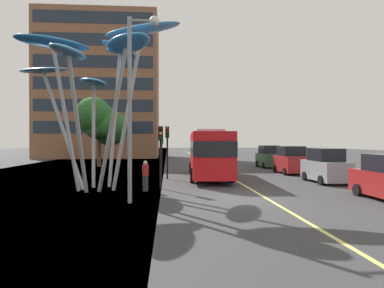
{
  "coord_description": "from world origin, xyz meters",
  "views": [
    {
      "loc": [
        -3.07,
        -15.43,
        2.7
      ],
      "look_at": [
        -1.45,
        7.28,
        2.5
      ],
      "focal_mm": 31.3,
      "sensor_mm": 36.0,
      "label": 1
    }
  ],
  "objects_px": {
    "traffic_light_kerb_near": "(161,144)",
    "car_parked_mid": "(325,167)",
    "car_parked_far": "(291,161)",
    "car_side_street": "(269,157)",
    "street_lamp": "(136,85)",
    "leaf_sculpture": "(97,65)",
    "traffic_light_island_mid": "(162,145)",
    "red_bus": "(209,152)",
    "traffic_light_kerb_far": "(167,141)",
    "pedestrian": "(145,176)"
  },
  "relations": [
    {
      "from": "traffic_light_kerb_near",
      "to": "car_side_street",
      "type": "bearing_deg",
      "value": 53.96
    },
    {
      "from": "leaf_sculpture",
      "to": "car_side_street",
      "type": "height_order",
      "value": "leaf_sculpture"
    },
    {
      "from": "leaf_sculpture",
      "to": "car_parked_far",
      "type": "xyz_separation_m",
      "value": [
        14.01,
        8.42,
        -5.78
      ]
    },
    {
      "from": "traffic_light_kerb_far",
      "to": "traffic_light_kerb_near",
      "type": "bearing_deg",
      "value": -94.18
    },
    {
      "from": "car_parked_far",
      "to": "car_side_street",
      "type": "distance_m",
      "value": 6.48
    },
    {
      "from": "traffic_light_kerb_far",
      "to": "car_side_street",
      "type": "bearing_deg",
      "value": 43.4
    },
    {
      "from": "red_bus",
      "to": "car_parked_far",
      "type": "bearing_deg",
      "value": 21.19
    },
    {
      "from": "traffic_light_island_mid",
      "to": "car_parked_far",
      "type": "bearing_deg",
      "value": -14.48
    },
    {
      "from": "traffic_light_kerb_far",
      "to": "red_bus",
      "type": "bearing_deg",
      "value": 9.19
    },
    {
      "from": "leaf_sculpture",
      "to": "traffic_light_kerb_far",
      "type": "relative_size",
      "value": 2.56
    },
    {
      "from": "car_side_street",
      "to": "car_parked_mid",
      "type": "bearing_deg",
      "value": -90.2
    },
    {
      "from": "street_lamp",
      "to": "pedestrian",
      "type": "xyz_separation_m",
      "value": [
        0.17,
        3.43,
        -4.3
      ]
    },
    {
      "from": "pedestrian",
      "to": "car_parked_mid",
      "type": "bearing_deg",
      "value": 14.38
    },
    {
      "from": "red_bus",
      "to": "traffic_light_kerb_far",
      "type": "height_order",
      "value": "traffic_light_kerb_far"
    },
    {
      "from": "red_bus",
      "to": "traffic_light_kerb_far",
      "type": "bearing_deg",
      "value": -170.81
    },
    {
      "from": "red_bus",
      "to": "pedestrian",
      "type": "relative_size",
      "value": 6.18
    },
    {
      "from": "car_parked_mid",
      "to": "car_side_street",
      "type": "bearing_deg",
      "value": 89.8
    },
    {
      "from": "car_parked_mid",
      "to": "street_lamp",
      "type": "xyz_separation_m",
      "value": [
        -11.6,
        -6.36,
        4.09
      ]
    },
    {
      "from": "car_parked_far",
      "to": "street_lamp",
      "type": "bearing_deg",
      "value": -133.09
    },
    {
      "from": "red_bus",
      "to": "car_parked_mid",
      "type": "distance_m",
      "value": 7.95
    },
    {
      "from": "red_bus",
      "to": "traffic_light_kerb_far",
      "type": "xyz_separation_m",
      "value": [
        -3.04,
        -0.49,
        0.78
      ]
    },
    {
      "from": "leaf_sculpture",
      "to": "car_parked_mid",
      "type": "height_order",
      "value": "leaf_sculpture"
    },
    {
      "from": "car_parked_mid",
      "to": "car_side_street",
      "type": "height_order",
      "value": "car_side_street"
    },
    {
      "from": "traffic_light_island_mid",
      "to": "pedestrian",
      "type": "xyz_separation_m",
      "value": [
        -0.64,
        -11.67,
        -1.51
      ]
    },
    {
      "from": "car_parked_mid",
      "to": "traffic_light_kerb_far",
      "type": "bearing_deg",
      "value": 165.27
    },
    {
      "from": "car_parked_far",
      "to": "street_lamp",
      "type": "height_order",
      "value": "street_lamp"
    },
    {
      "from": "leaf_sculpture",
      "to": "traffic_light_kerb_far",
      "type": "height_order",
      "value": "leaf_sculpture"
    },
    {
      "from": "red_bus",
      "to": "car_side_street",
      "type": "bearing_deg",
      "value": 51.87
    },
    {
      "from": "pedestrian",
      "to": "traffic_light_kerb_far",
      "type": "bearing_deg",
      "value": 78.4
    },
    {
      "from": "traffic_light_kerb_far",
      "to": "car_side_street",
      "type": "height_order",
      "value": "traffic_light_kerb_far"
    },
    {
      "from": "traffic_light_kerb_near",
      "to": "car_parked_far",
      "type": "bearing_deg",
      "value": 37.77
    },
    {
      "from": "traffic_light_kerb_near",
      "to": "car_side_street",
      "type": "distance_m",
      "value": 18.2
    },
    {
      "from": "traffic_light_kerb_near",
      "to": "car_parked_mid",
      "type": "bearing_deg",
      "value": 11.78
    },
    {
      "from": "red_bus",
      "to": "car_parked_far",
      "type": "xyz_separation_m",
      "value": [
        7.16,
        2.78,
        -0.87
      ]
    },
    {
      "from": "car_side_street",
      "to": "street_lamp",
      "type": "relative_size",
      "value": 0.48
    },
    {
      "from": "traffic_light_kerb_far",
      "to": "pedestrian",
      "type": "distance_m",
      "value": 6.05
    },
    {
      "from": "leaf_sculpture",
      "to": "traffic_light_kerb_near",
      "type": "height_order",
      "value": "leaf_sculpture"
    },
    {
      "from": "red_bus",
      "to": "car_side_street",
      "type": "height_order",
      "value": "red_bus"
    },
    {
      "from": "traffic_light_island_mid",
      "to": "car_parked_mid",
      "type": "bearing_deg",
      "value": -39.02
    },
    {
      "from": "traffic_light_kerb_near",
      "to": "pedestrian",
      "type": "bearing_deg",
      "value": -138.16
    },
    {
      "from": "red_bus",
      "to": "leaf_sculpture",
      "type": "height_order",
      "value": "leaf_sculpture"
    },
    {
      "from": "car_parked_mid",
      "to": "red_bus",
      "type": "bearing_deg",
      "value": 156.16
    },
    {
      "from": "red_bus",
      "to": "pedestrian",
      "type": "distance_m",
      "value": 7.51
    },
    {
      "from": "street_lamp",
      "to": "traffic_light_kerb_near",
      "type": "bearing_deg",
      "value": 76.83
    },
    {
      "from": "street_lamp",
      "to": "car_side_street",
      "type": "bearing_deg",
      "value": 58.25
    },
    {
      "from": "traffic_light_kerb_far",
      "to": "car_parked_far",
      "type": "height_order",
      "value": "traffic_light_kerb_far"
    },
    {
      "from": "leaf_sculpture",
      "to": "traffic_light_island_mid",
      "type": "bearing_deg",
      "value": 73.62
    },
    {
      "from": "traffic_light_island_mid",
      "to": "car_parked_mid",
      "type": "distance_m",
      "value": 13.94
    },
    {
      "from": "red_bus",
      "to": "street_lamp",
      "type": "relative_size",
      "value": 1.24
    },
    {
      "from": "red_bus",
      "to": "traffic_light_island_mid",
      "type": "height_order",
      "value": "red_bus"
    }
  ]
}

